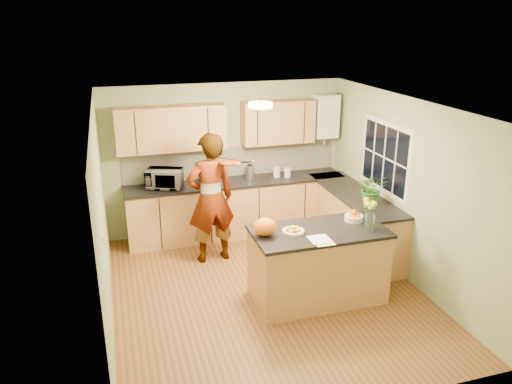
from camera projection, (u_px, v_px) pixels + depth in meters
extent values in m
plane|color=brown|center=(266.00, 291.00, 6.72)|extent=(4.50, 4.50, 0.00)
cube|color=white|center=(268.00, 106.00, 5.88)|extent=(4.00, 4.50, 0.02)
cube|color=#8C9D70|center=(226.00, 158.00, 8.33)|extent=(4.00, 0.02, 2.50)
cube|color=#8C9D70|center=(348.00, 295.00, 4.26)|extent=(4.00, 0.02, 2.50)
cube|color=#8C9D70|center=(102.00, 223.00, 5.76)|extent=(0.02, 4.50, 2.50)
cube|color=#8C9D70|center=(406.00, 190.00, 6.84)|extent=(0.02, 4.50, 2.50)
cube|color=#A17240|center=(237.00, 209.00, 8.35)|extent=(3.60, 0.60, 0.90)
cube|color=black|center=(237.00, 182.00, 8.18)|extent=(3.64, 0.62, 0.04)
cube|color=#A17240|center=(354.00, 223.00, 7.79)|extent=(0.60, 2.20, 0.90)
cube|color=black|center=(355.00, 194.00, 7.63)|extent=(0.62, 2.24, 0.04)
cube|color=#EEE7CE|center=(232.00, 161.00, 8.36)|extent=(3.60, 0.02, 0.52)
cube|color=#A17240|center=(171.00, 128.00, 7.73)|extent=(1.70, 0.34, 0.70)
cube|color=#A17240|center=(278.00, 122.00, 8.20)|extent=(1.20, 0.34, 0.70)
cube|color=silver|center=(325.00, 116.00, 8.42)|extent=(0.40, 0.30, 0.72)
cylinder|color=#ACACB0|center=(324.00, 139.00, 8.56)|extent=(0.06, 0.06, 0.20)
cube|color=silver|center=(385.00, 157.00, 7.27)|extent=(0.01, 1.30, 1.05)
cube|color=black|center=(384.00, 157.00, 7.27)|extent=(0.01, 1.18, 0.92)
cube|color=silver|center=(104.00, 240.00, 5.20)|extent=(0.02, 0.09, 0.09)
cylinder|color=#FFEABF|center=(260.00, 105.00, 6.16)|extent=(0.30, 0.30, 0.06)
cylinder|color=silver|center=(260.00, 103.00, 6.15)|extent=(0.10, 0.10, 0.02)
cube|color=#A17240|center=(318.00, 266.00, 6.41)|extent=(1.66, 0.83, 0.93)
cube|color=black|center=(319.00, 231.00, 6.25)|extent=(1.70, 0.87, 0.04)
cylinder|color=beige|center=(293.00, 232.00, 6.14)|extent=(0.27, 0.27, 0.04)
cylinder|color=beige|center=(354.00, 218.00, 6.51)|extent=(0.24, 0.24, 0.07)
cylinder|color=silver|center=(370.00, 221.00, 6.20)|extent=(0.12, 0.12, 0.24)
ellipsoid|color=orange|center=(265.00, 227.00, 6.06)|extent=(0.34, 0.31, 0.22)
cube|color=white|center=(322.00, 240.00, 5.94)|extent=(0.23, 0.31, 0.01)
imported|color=#DDAF87|center=(211.00, 199.00, 7.28)|extent=(0.77, 0.56, 1.97)
imported|color=silver|center=(164.00, 179.00, 7.82)|extent=(0.63, 0.53, 0.30)
cube|color=navy|center=(212.00, 176.00, 8.06)|extent=(0.30, 0.24, 0.21)
cylinder|color=#ACACB0|center=(250.00, 173.00, 8.24)|extent=(0.16, 0.16, 0.23)
sphere|color=black|center=(250.00, 164.00, 8.19)|extent=(0.08, 0.08, 0.08)
cylinder|color=beige|center=(277.00, 172.00, 8.35)|extent=(0.14, 0.14, 0.18)
cylinder|color=silver|center=(287.00, 173.00, 8.34)|extent=(0.11, 0.11, 0.16)
imported|color=#2C6B23|center=(372.00, 189.00, 7.12)|extent=(0.52, 0.50, 0.46)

